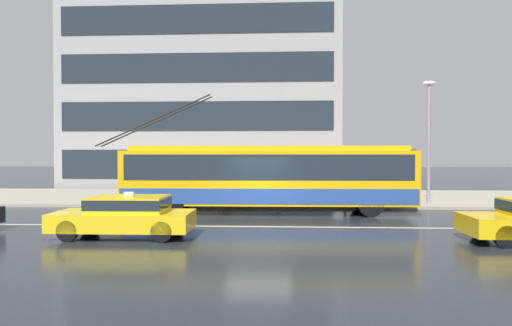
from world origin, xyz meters
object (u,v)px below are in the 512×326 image
taxi_oncoming_near (126,214)px  pedestrian_approaching_curb (219,183)px  pedestrian_at_shelter (276,172)px  pedestrian_walking_past (369,172)px  trolleybus (268,176)px  bus_shelter (214,165)px  pedestrian_waiting_by_pole (345,182)px  street_lamp (429,130)px

taxi_oncoming_near → pedestrian_approaching_curb: bearing=79.9°
pedestrian_at_shelter → pedestrian_walking_past: bearing=-8.9°
taxi_oncoming_near → pedestrian_at_shelter: bearing=64.6°
trolleybus → bus_shelter: 4.95m
trolleybus → pedestrian_waiting_by_pole: size_ratio=8.52×
pedestrian_walking_past → street_lamp: 3.50m
trolleybus → pedestrian_walking_past: bearing=29.7°
street_lamp → pedestrian_approaching_curb: bearing=177.8°
pedestrian_at_shelter → pedestrian_approaching_curb: (-2.89, -0.35, -0.54)m
bus_shelter → pedestrian_waiting_by_pole: bus_shelter is taller
trolleybus → pedestrian_walking_past: size_ratio=7.00×
trolleybus → pedestrian_waiting_by_pole: bearing=48.3°
bus_shelter → taxi_oncoming_near: bearing=-97.1°
pedestrian_walking_past → street_lamp: street_lamp is taller
pedestrian_approaching_curb → street_lamp: 10.63m
taxi_oncoming_near → pedestrian_walking_past: bearing=44.2°
pedestrian_walking_past → taxi_oncoming_near: bearing=-135.8°
pedestrian_at_shelter → pedestrian_waiting_by_pole: pedestrian_at_shelter is taller
pedestrian_waiting_by_pole → street_lamp: size_ratio=0.27×
trolleybus → pedestrian_waiting_by_pole: (3.92, 4.40, -0.52)m
pedestrian_waiting_by_pole → trolleybus: bearing=-131.7°
bus_shelter → street_lamp: 10.91m
street_lamp → pedestrian_walking_past: bearing=179.3°
trolleybus → pedestrian_approaching_curb: (-2.58, 3.16, -0.49)m
trolleybus → taxi_oncoming_near: bearing=-124.9°
pedestrian_at_shelter → pedestrian_waiting_by_pole: (3.61, 0.89, -0.57)m
taxi_oncoming_near → pedestrian_approaching_curb: (1.65, 9.22, 0.41)m
pedestrian_at_shelter → pedestrian_approaching_curb: 2.96m
pedestrian_at_shelter → street_lamp: size_ratio=0.33×
pedestrian_at_shelter → pedestrian_approaching_curb: bearing=-173.1°
pedestrian_approaching_curb → street_lamp: bearing=-2.2°
bus_shelter → pedestrian_walking_past: bearing=-8.2°
pedestrian_walking_past → pedestrian_waiting_by_pole: bearing=120.8°
trolleybus → taxi_oncoming_near: trolleybus is taller
pedestrian_walking_past → pedestrian_waiting_by_pole: 1.96m
pedestrian_at_shelter → pedestrian_waiting_by_pole: bearing=13.8°
trolleybus → street_lamp: 8.46m
trolleybus → street_lamp: (7.72, 2.75, 2.12)m
bus_shelter → pedestrian_approaching_curb: (0.41, -0.77, -0.86)m
bus_shelter → pedestrian_waiting_by_pole: (6.91, 0.47, -0.89)m
pedestrian_waiting_by_pole → pedestrian_walking_past: bearing=-59.2°
trolleybus → pedestrian_approaching_curb: trolleybus is taller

